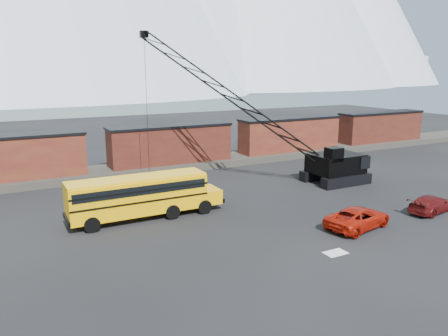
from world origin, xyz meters
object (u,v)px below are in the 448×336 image
at_px(maroon_suv, 432,204).
at_px(school_bus, 143,195).
at_px(crawler_crane, 236,100).
at_px(red_pickup, 358,218).

bearing_deg(maroon_suv, school_bus, 56.94).
bearing_deg(crawler_crane, school_bus, -153.46).
relative_size(maroon_suv, crawler_crane, 0.24).
height_order(red_pickup, maroon_suv, red_pickup).
bearing_deg(school_bus, red_pickup, -35.17).
distance_m(school_bus, crawler_crane, 13.66).
xyz_separation_m(school_bus, maroon_suv, (20.12, -9.01, -1.13)).
bearing_deg(red_pickup, maroon_suv, -102.61).
bearing_deg(crawler_crane, maroon_suv, -57.40).
distance_m(school_bus, red_pickup, 15.45).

